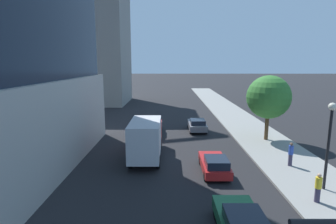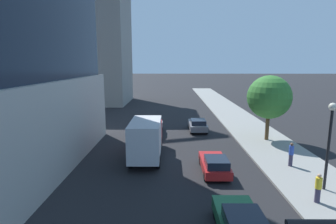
{
  "view_description": "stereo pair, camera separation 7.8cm",
  "coord_description": "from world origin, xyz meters",
  "px_view_note": "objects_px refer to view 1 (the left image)",
  "views": [
    {
      "loc": [
        -0.65,
        -0.36,
        7.51
      ],
      "look_at": [
        -0.74,
        16.4,
        4.48
      ],
      "focal_mm": 28.89,
      "sensor_mm": 36.0,
      "label": 1
    },
    {
      "loc": [
        -0.58,
        -0.36,
        7.51
      ],
      "look_at": [
        -0.74,
        16.4,
        4.48
      ],
      "focal_mm": 28.89,
      "sensor_mm": 36.0,
      "label": 2
    }
  ],
  "objects_px": {
    "box_truck": "(146,137)",
    "street_tree": "(269,97)",
    "street_lamp": "(330,133)",
    "car_white": "(153,127)",
    "car_gray": "(197,125)",
    "construction_building": "(92,33)",
    "pedestrian_yellow_shirt": "(318,188)",
    "pedestrian_blue_shirt": "(291,154)",
    "car_red": "(215,164)"
  },
  "relations": [
    {
      "from": "box_truck",
      "to": "street_tree",
      "type": "bearing_deg",
      "value": 23.98
    },
    {
      "from": "street_lamp",
      "to": "car_white",
      "type": "relative_size",
      "value": 1.09
    },
    {
      "from": "car_gray",
      "to": "box_truck",
      "type": "distance_m",
      "value": 10.35
    },
    {
      "from": "construction_building",
      "to": "pedestrian_yellow_shirt",
      "type": "distance_m",
      "value": 46.07
    },
    {
      "from": "box_truck",
      "to": "pedestrian_yellow_shirt",
      "type": "bearing_deg",
      "value": -36.0
    },
    {
      "from": "car_gray",
      "to": "pedestrian_blue_shirt",
      "type": "xyz_separation_m",
      "value": [
        5.67,
        -10.9,
        0.35
      ]
    },
    {
      "from": "box_truck",
      "to": "car_gray",
      "type": "bearing_deg",
      "value": 61.28
    },
    {
      "from": "street_lamp",
      "to": "pedestrian_blue_shirt",
      "type": "distance_m",
      "value": 4.51
    },
    {
      "from": "car_gray",
      "to": "pedestrian_yellow_shirt",
      "type": "xyz_separation_m",
      "value": [
        4.83,
        -16.13,
        0.27
      ]
    },
    {
      "from": "street_tree",
      "to": "car_gray",
      "type": "height_order",
      "value": "street_tree"
    },
    {
      "from": "construction_building",
      "to": "car_white",
      "type": "xyz_separation_m",
      "value": [
        12.53,
        -23.46,
        -12.35
      ]
    },
    {
      "from": "car_red",
      "to": "car_gray",
      "type": "xyz_separation_m",
      "value": [
        0.0,
        11.94,
        0.05
      ]
    },
    {
      "from": "street_lamp",
      "to": "car_white",
      "type": "distance_m",
      "value": 17.62
    },
    {
      "from": "construction_building",
      "to": "box_truck",
      "type": "distance_m",
      "value": 35.61
    },
    {
      "from": "street_lamp",
      "to": "pedestrian_yellow_shirt",
      "type": "distance_m",
      "value": 3.28
    },
    {
      "from": "street_tree",
      "to": "box_truck",
      "type": "height_order",
      "value": "street_tree"
    },
    {
      "from": "street_lamp",
      "to": "pedestrian_yellow_shirt",
      "type": "height_order",
      "value": "street_lamp"
    },
    {
      "from": "car_red",
      "to": "construction_building",
      "type": "bearing_deg",
      "value": 117.03
    },
    {
      "from": "car_red",
      "to": "pedestrian_yellow_shirt",
      "type": "height_order",
      "value": "pedestrian_yellow_shirt"
    },
    {
      "from": "car_red",
      "to": "box_truck",
      "type": "height_order",
      "value": "box_truck"
    },
    {
      "from": "box_truck",
      "to": "pedestrian_blue_shirt",
      "type": "relative_size",
      "value": 3.94
    },
    {
      "from": "construction_building",
      "to": "street_lamp",
      "type": "distance_m",
      "value": 44.8
    },
    {
      "from": "street_tree",
      "to": "car_gray",
      "type": "relative_size",
      "value": 1.44
    },
    {
      "from": "construction_building",
      "to": "street_lamp",
      "type": "bearing_deg",
      "value": -57.48
    },
    {
      "from": "street_lamp",
      "to": "pedestrian_blue_shirt",
      "type": "height_order",
      "value": "street_lamp"
    },
    {
      "from": "street_lamp",
      "to": "box_truck",
      "type": "height_order",
      "value": "street_lamp"
    },
    {
      "from": "street_lamp",
      "to": "car_red",
      "type": "height_order",
      "value": "street_lamp"
    },
    {
      "from": "car_white",
      "to": "pedestrian_yellow_shirt",
      "type": "bearing_deg",
      "value": -56.9
    },
    {
      "from": "street_lamp",
      "to": "box_truck",
      "type": "xyz_separation_m",
      "value": [
        -11.0,
        5.57,
        -1.83
      ]
    },
    {
      "from": "construction_building",
      "to": "car_white",
      "type": "bearing_deg",
      "value": -61.89
    },
    {
      "from": "construction_building",
      "to": "street_tree",
      "type": "bearing_deg",
      "value": -47.85
    },
    {
      "from": "construction_building",
      "to": "pedestrian_blue_shirt",
      "type": "xyz_separation_m",
      "value": [
        23.15,
        -33.22,
        -12.04
      ]
    },
    {
      "from": "construction_building",
      "to": "car_red",
      "type": "relative_size",
      "value": 7.72
    },
    {
      "from": "car_red",
      "to": "box_truck",
      "type": "xyz_separation_m",
      "value": [
        -4.95,
        2.92,
        1.11
      ]
    },
    {
      "from": "street_lamp",
      "to": "car_red",
      "type": "relative_size",
      "value": 1.23
    },
    {
      "from": "car_red",
      "to": "car_gray",
      "type": "bearing_deg",
      "value": 90.0
    },
    {
      "from": "street_lamp",
      "to": "box_truck",
      "type": "distance_m",
      "value": 12.47
    },
    {
      "from": "car_red",
      "to": "box_truck",
      "type": "distance_m",
      "value": 5.85
    },
    {
      "from": "car_gray",
      "to": "box_truck",
      "type": "relative_size",
      "value": 0.63
    },
    {
      "from": "street_lamp",
      "to": "pedestrian_blue_shirt",
      "type": "bearing_deg",
      "value": 95.96
    },
    {
      "from": "construction_building",
      "to": "box_truck",
      "type": "height_order",
      "value": "construction_building"
    },
    {
      "from": "street_lamp",
      "to": "car_red",
      "type": "xyz_separation_m",
      "value": [
        -6.06,
        2.65,
        -2.94
      ]
    },
    {
      "from": "construction_building",
      "to": "car_gray",
      "type": "bearing_deg",
      "value": -51.94
    },
    {
      "from": "pedestrian_blue_shirt",
      "to": "street_lamp",
      "type": "bearing_deg",
      "value": -84.04
    },
    {
      "from": "car_red",
      "to": "street_tree",
      "type": "bearing_deg",
      "value": 51.36
    },
    {
      "from": "car_white",
      "to": "pedestrian_blue_shirt",
      "type": "bearing_deg",
      "value": -42.61
    },
    {
      "from": "street_lamp",
      "to": "street_tree",
      "type": "height_order",
      "value": "street_tree"
    },
    {
      "from": "car_gray",
      "to": "car_red",
      "type": "bearing_deg",
      "value": -90.0
    },
    {
      "from": "construction_building",
      "to": "pedestrian_blue_shirt",
      "type": "relative_size",
      "value": 18.65
    },
    {
      "from": "construction_building",
      "to": "car_red",
      "type": "height_order",
      "value": "construction_building"
    }
  ]
}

